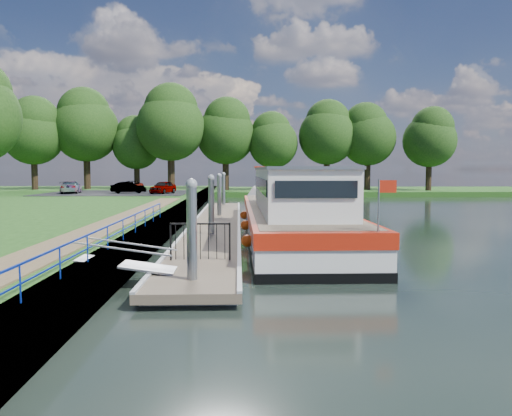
{
  "coord_description": "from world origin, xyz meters",
  "views": [
    {
      "loc": [
        1.17,
        -12.95,
        3.17
      ],
      "look_at": [
        1.98,
        9.93,
        1.4
      ],
      "focal_mm": 35.0,
      "sensor_mm": 36.0,
      "label": 1
    }
  ],
  "objects_px": {
    "barge": "(289,213)",
    "car_a": "(163,187)",
    "car_b": "(128,188)",
    "pontoon": "(216,227)",
    "car_d": "(131,186)",
    "car_c": "(71,187)"
  },
  "relations": [
    {
      "from": "pontoon",
      "to": "car_b",
      "type": "xyz_separation_m",
      "value": [
        -9.66,
        23.45,
        1.21
      ]
    },
    {
      "from": "barge",
      "to": "pontoon",
      "type": "bearing_deg",
      "value": 150.69
    },
    {
      "from": "car_a",
      "to": "car_d",
      "type": "distance_m",
      "value": 6.72
    },
    {
      "from": "car_b",
      "to": "car_c",
      "type": "xyz_separation_m",
      "value": [
        -5.66,
        0.34,
        0.04
      ]
    },
    {
      "from": "car_a",
      "to": "car_d",
      "type": "relative_size",
      "value": 0.91
    },
    {
      "from": "car_d",
      "to": "car_a",
      "type": "bearing_deg",
      "value": -44.82
    },
    {
      "from": "barge",
      "to": "car_a",
      "type": "distance_m",
      "value": 26.58
    },
    {
      "from": "car_a",
      "to": "car_d",
      "type": "height_order",
      "value": "car_a"
    },
    {
      "from": "pontoon",
      "to": "barge",
      "type": "bearing_deg",
      "value": -29.31
    },
    {
      "from": "car_b",
      "to": "pontoon",
      "type": "bearing_deg",
      "value": -175.74
    },
    {
      "from": "car_a",
      "to": "car_d",
      "type": "bearing_deg",
      "value": 146.05
    },
    {
      "from": "pontoon",
      "to": "car_b",
      "type": "distance_m",
      "value": 25.39
    },
    {
      "from": "car_b",
      "to": "barge",
      "type": "bearing_deg",
      "value": -170.63
    },
    {
      "from": "car_d",
      "to": "pontoon",
      "type": "bearing_deg",
      "value": -63.46
    },
    {
      "from": "barge",
      "to": "car_c",
      "type": "xyz_separation_m",
      "value": [
        -18.92,
        25.81,
        0.35
      ]
    },
    {
      "from": "barge",
      "to": "car_d",
      "type": "relative_size",
      "value": 5.31
    },
    {
      "from": "car_d",
      "to": "car_c",
      "type": "bearing_deg",
      "value": -133.88
    },
    {
      "from": "pontoon",
      "to": "car_d",
      "type": "distance_m",
      "value": 29.82
    },
    {
      "from": "car_c",
      "to": "car_d",
      "type": "bearing_deg",
      "value": -149.72
    },
    {
      "from": "car_a",
      "to": "car_c",
      "type": "xyz_separation_m",
      "value": [
        -9.17,
        1.08,
        -0.02
      ]
    },
    {
      "from": "barge",
      "to": "car_a",
      "type": "height_order",
      "value": "barge"
    },
    {
      "from": "pontoon",
      "to": "car_c",
      "type": "height_order",
      "value": "car_c"
    }
  ]
}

